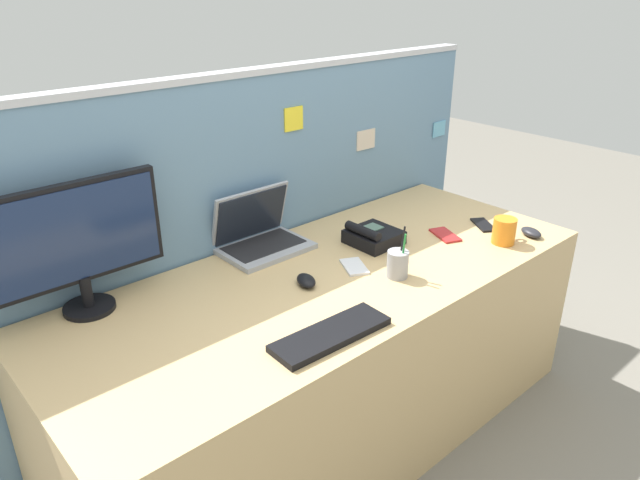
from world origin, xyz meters
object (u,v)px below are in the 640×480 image
object	(u,v)px
laptop	(259,234)
keyboard_main	(331,334)
pen_cup	(398,264)
cell_phone_red_case	(445,235)
computer_mouse_left_hand	(531,232)
cell_phone_white_slab	(354,267)
desk_phone	(373,236)
computer_mouse_right_hand	(306,281)
desktop_monitor	(76,240)
cell_phone_black_slab	(483,225)
coffee_mug	(504,231)

from	to	relation	value
laptop	keyboard_main	size ratio (longest dim) A/B	0.88
pen_cup	cell_phone_red_case	bearing A→B (deg)	13.91
computer_mouse_left_hand	cell_phone_red_case	bearing A→B (deg)	158.26
cell_phone_white_slab	laptop	bearing A→B (deg)	139.09
desk_phone	computer_mouse_right_hand	world-z (taller)	desk_phone
pen_cup	desk_phone	bearing A→B (deg)	61.25
desktop_monitor	computer_mouse_left_hand	world-z (taller)	desktop_monitor
desktop_monitor	computer_mouse_right_hand	size ratio (longest dim) A/B	5.44
cell_phone_black_slab	cell_phone_red_case	bearing A→B (deg)	-159.05
desk_phone	cell_phone_white_slab	size ratio (longest dim) A/B	1.41
desktop_monitor	coffee_mug	bearing A→B (deg)	-22.94
keyboard_main	cell_phone_red_case	xyz separation A→B (m)	(0.85, 0.23, -0.01)
desktop_monitor	keyboard_main	bearing A→B (deg)	-53.91
computer_mouse_right_hand	pen_cup	world-z (taller)	pen_cup
desktop_monitor	cell_phone_white_slab	size ratio (longest dim) A/B	4.14
computer_mouse_left_hand	coffee_mug	xyz separation A→B (m)	(-0.14, 0.04, 0.04)
pen_cup	coffee_mug	distance (m)	0.54
keyboard_main	cell_phone_red_case	distance (m)	0.88
desktop_monitor	coffee_mug	size ratio (longest dim) A/B	4.22
desktop_monitor	pen_cup	size ratio (longest dim) A/B	2.90
laptop	cell_phone_white_slab	world-z (taller)	laptop
desktop_monitor	computer_mouse_right_hand	bearing A→B (deg)	-29.00
coffee_mug	desk_phone	bearing A→B (deg)	139.04
keyboard_main	cell_phone_red_case	world-z (taller)	keyboard_main
laptop	cell_phone_black_slab	distance (m)	0.96
laptop	coffee_mug	world-z (taller)	laptop
desk_phone	cell_phone_black_slab	xyz separation A→B (m)	(0.48, -0.19, -0.03)
desktop_monitor	computer_mouse_right_hand	world-z (taller)	desktop_monitor
desktop_monitor	cell_phone_black_slab	size ratio (longest dim) A/B	3.86
pen_cup	cell_phone_white_slab	bearing A→B (deg)	113.69
keyboard_main	cell_phone_black_slab	world-z (taller)	keyboard_main
desk_phone	keyboard_main	distance (m)	0.69
laptop	computer_mouse_right_hand	bearing A→B (deg)	-99.84
keyboard_main	cell_phone_black_slab	xyz separation A→B (m)	(1.06, 0.18, -0.01)
cell_phone_white_slab	desk_phone	bearing A→B (deg)	52.93
desk_phone	cell_phone_red_case	size ratio (longest dim) A/B	1.30
cell_phone_red_case	cell_phone_white_slab	distance (m)	0.48
computer_mouse_right_hand	cell_phone_red_case	xyz separation A→B (m)	(0.69, -0.07, -0.01)
computer_mouse_left_hand	cell_phone_white_slab	xyz separation A→B (m)	(-0.74, 0.28, -0.01)
cell_phone_black_slab	computer_mouse_right_hand	bearing A→B (deg)	-154.24
desk_phone	coffee_mug	world-z (taller)	coffee_mug
desktop_monitor	desk_phone	size ratio (longest dim) A/B	2.94
computer_mouse_left_hand	cell_phone_red_case	xyz separation A→B (m)	(-0.26, 0.23, -0.01)
computer_mouse_left_hand	cell_phone_black_slab	distance (m)	0.20
keyboard_main	computer_mouse_left_hand	bearing A→B (deg)	2.06
laptop	computer_mouse_left_hand	size ratio (longest dim) A/B	3.35
laptop	desktop_monitor	bearing A→B (deg)	-179.66
laptop	cell_phone_red_case	size ratio (longest dim) A/B	2.35
cell_phone_white_slab	coffee_mug	size ratio (longest dim) A/B	1.02
desk_phone	computer_mouse_left_hand	world-z (taller)	desk_phone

